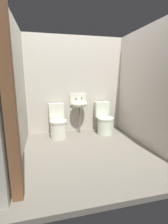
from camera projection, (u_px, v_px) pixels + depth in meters
ground_plane at (88, 152)px, 3.25m from camera, size 2.84×2.86×0.08m
wall_back at (75, 85)px, 4.20m from camera, size 2.84×0.10×2.40m
wall_left at (15, 90)px, 2.79m from camera, size 0.10×2.66×2.40m
wall_right at (146, 87)px, 3.37m from camera, size 0.10×2.66×2.40m
wooden_door_post at (9, 98)px, 1.70m from camera, size 0.12×0.12×2.40m
toilet_left at (58, 124)px, 3.89m from camera, size 0.42×0.61×0.78m
toilet_right at (104, 121)px, 4.16m from camera, size 0.41×0.60×0.78m
sink at (79, 104)px, 4.11m from camera, size 0.42×0.35×0.99m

